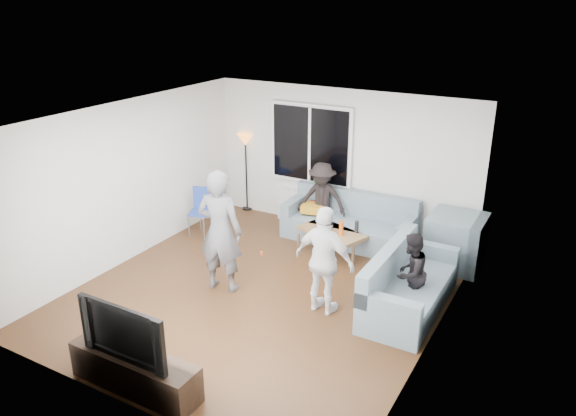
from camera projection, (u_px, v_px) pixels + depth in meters
The scene contains 30 objects.
floor at pixel (262, 293), 8.26m from camera, with size 5.00×5.50×0.04m, color #56351C.
ceiling at pixel (259, 116), 7.30m from camera, with size 5.00×5.50×0.04m, color white.
wall_back at pixel (342, 161), 10.03m from camera, with size 5.00×0.04×2.60m, color silver.
wall_front at pixel (112, 300), 5.53m from camera, with size 5.00×0.04×2.60m, color silver.
wall_left at pixel (127, 182), 8.93m from camera, with size 0.04×5.50×2.60m, color silver.
wall_right at pixel (441, 248), 6.62m from camera, with size 0.04×5.50×2.60m, color silver.
window_frame at pixel (311, 144), 10.14m from camera, with size 1.62×0.06×1.47m, color white.
window_glass at pixel (310, 145), 10.11m from camera, with size 1.50×0.02×1.35m, color black.
window_mullion at pixel (310, 145), 10.10m from camera, with size 0.05×0.03×1.35m, color white.
radiator at pixel (309, 209), 10.56m from camera, with size 1.30×0.12×0.62m, color silver.
potted_plant at pixel (317, 186), 10.27m from camera, with size 0.20×0.16×0.37m, color #275E25.
vase at pixel (301, 187), 10.46m from camera, with size 0.18×0.18×0.19m, color silver.
sofa_back_section at pixel (348, 219), 9.77m from camera, with size 2.30×0.85×0.85m, color slate, non-canonical shape.
sofa_right_section at pixel (411, 281), 7.69m from camera, with size 0.85×2.00×0.85m, color slate, non-canonical shape.
sofa_corner at pixel (455, 241), 8.92m from camera, with size 0.85×0.85×0.85m, color slate.
cushion_yellow at pixel (313, 208), 10.04m from camera, with size 0.38×0.32×0.14m, color orange.
cushion_red at pixel (317, 207), 10.08m from camera, with size 0.36×0.30×0.13m, color maroon.
coffee_table at pixel (332, 242), 9.43m from camera, with size 1.10×0.60×0.40m, color #9A714A.
pitcher at pixel (326, 226), 9.34m from camera, with size 0.17×0.17×0.17m, color maroon.
side_chair at pixel (202, 213), 10.04m from camera, with size 0.40×0.40×0.86m, color #2643A7, non-canonical shape.
floor_lamp at pixel (246, 172), 11.11m from camera, with size 0.32×0.32×1.56m, color orange, non-canonical shape.
player_left at pixel (220, 231), 8.03m from camera, with size 0.67×0.44×1.85m, color #54555A.
player_right at pixel (325, 261), 7.50m from camera, with size 0.90×0.37×1.54m, color white.
spectator_right at pixel (410, 273), 7.59m from camera, with size 0.56×0.44×1.15m, color black.
spectator_back at pixel (322, 200), 9.94m from camera, with size 0.88×0.51×1.36m, color black.
tv_console at pixel (135, 371), 6.18m from camera, with size 1.60×0.40×0.44m, color #2E2217.
television at pixel (130, 329), 5.98m from camera, with size 1.16×0.15×0.67m, color black.
bottle_e at pixel (357, 227), 9.26m from camera, with size 0.07×0.07×0.21m, color black.
bottle_a at pixel (319, 221), 9.50m from camera, with size 0.07×0.07×0.21m, color #D0530C.
bottle_d at pixel (341, 228), 9.14m from camera, with size 0.07×0.07×0.25m, color orange.
Camera 1 is at (3.88, -6.12, 4.15)m, focal length 34.86 mm.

